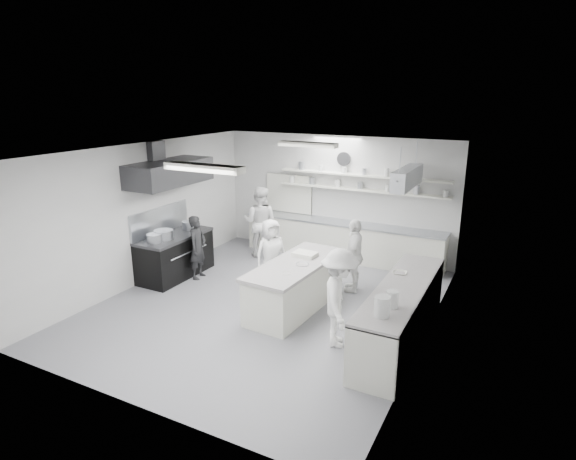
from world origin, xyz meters
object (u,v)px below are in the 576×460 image
at_px(back_counter, 341,241).
at_px(cook_back, 260,222).
at_px(stove, 175,257).
at_px(right_counter, 401,315).
at_px(cook_stove, 198,247).
at_px(prep_island, 295,287).

relative_size(back_counter, cook_back, 2.81).
relative_size(stove, right_counter, 0.55).
bearing_deg(stove, right_counter, -6.52).
bearing_deg(cook_stove, prep_island, -107.35).
bearing_deg(stove, cook_stove, 14.96).
xyz_separation_m(stove, prep_island, (3.15, -0.26, -0.01)).
relative_size(stove, prep_island, 0.76).
height_order(back_counter, prep_island, back_counter).
bearing_deg(cook_back, right_counter, 134.62).
distance_m(stove, right_counter, 5.28).
relative_size(stove, back_counter, 0.36).
bearing_deg(cook_stove, cook_back, -22.48).
height_order(stove, cook_back, cook_back).
distance_m(cook_stove, cook_back, 1.98).
distance_m(right_counter, cook_stove, 4.78).
relative_size(right_counter, prep_island, 1.39).
bearing_deg(prep_island, back_counter, 97.99).
bearing_deg(right_counter, cook_stove, 171.07).
bearing_deg(cook_back, back_counter, -171.88).
xyz_separation_m(stove, cook_back, (1.01, 2.05, 0.44)).
height_order(back_counter, right_counter, right_counter).
bearing_deg(right_counter, back_counter, 124.65).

